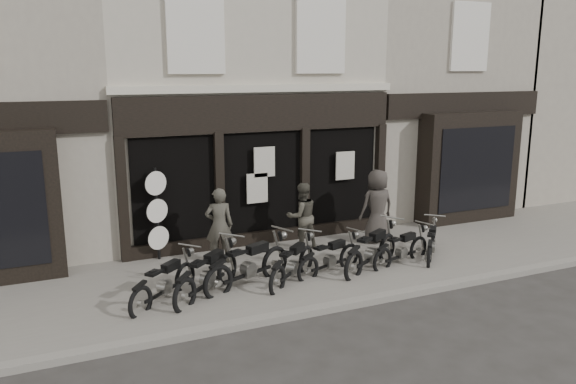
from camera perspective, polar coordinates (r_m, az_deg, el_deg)
name	(u,v)px	position (r m, az deg, el deg)	size (l,w,h in m)	color
ground_plane	(313,286)	(12.11, 2.56, -9.51)	(90.00, 90.00, 0.00)	#2D2B28
pavement	(296,270)	(12.85, 0.78, -7.90)	(30.00, 4.20, 0.12)	slate
kerb	(342,305)	(11.07, 5.47, -11.39)	(30.00, 0.25, 0.13)	gray
central_building	(225,84)	(16.78, -6.44, 10.85)	(7.30, 6.22, 8.34)	#B8AE9D
neighbour_right	(407,83)	(19.58, 11.97, 10.76)	(5.60, 6.73, 8.34)	#9C9484
motorcycle_0	(165,286)	(11.31, -12.41, -9.31)	(1.68, 1.54, 0.98)	black
motorcycle_1	(208,278)	(11.45, -8.15, -8.65)	(1.85, 1.71, 1.08)	black
motorcycle_2	(249,269)	(11.83, -4.01, -7.76)	(2.20, 1.22, 1.12)	black
motorcycle_3	(293,267)	(12.05, 0.50, -7.60)	(1.72, 1.54, 0.99)	black
motorcycle_4	(330,260)	(12.55, 4.30, -6.94)	(1.86, 0.89, 0.93)	black
motorcycle_5	(372,254)	(12.88, 8.50, -6.22)	(2.07, 1.39, 1.09)	black
motorcycle_6	(402,252)	(13.33, 11.48, -5.98)	(1.88, 0.85, 0.93)	black
motorcycle_7	(431,245)	(13.96, 14.37, -5.28)	(1.45, 1.58, 0.92)	black
man_left	(219,225)	(12.99, -7.00, -3.39)	(0.64, 0.42, 1.76)	#413E35
man_centre	(302,216)	(13.87, 1.41, -2.47)	(0.81, 0.63, 1.67)	#454238
man_right	(377,206)	(14.57, 9.04, -1.43)	(0.93, 0.60, 1.90)	#3A3430
advert_sign_post	(157,218)	(13.39, -13.13, -2.60)	(0.53, 0.36, 2.31)	black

